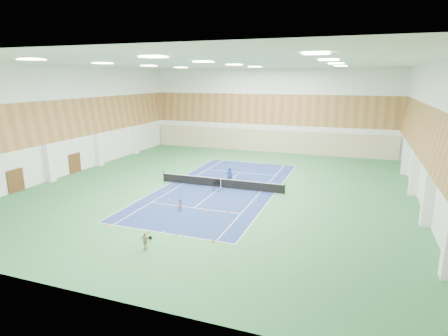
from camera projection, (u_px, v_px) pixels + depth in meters
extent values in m
plane|color=#2F6E3E|center=(221.00, 188.00, 37.27)|extent=(40.00, 40.00, 0.00)
cube|color=navy|center=(221.00, 187.00, 37.26)|extent=(10.97, 23.77, 0.01)
cube|color=#C6B793|center=(268.00, 141.00, 54.92)|extent=(35.40, 0.16, 3.20)
cube|color=#593319|center=(16.00, 181.00, 35.67)|extent=(0.08, 1.80, 2.20)
cube|color=#593319|center=(75.00, 163.00, 42.97)|extent=(0.08, 1.80, 2.20)
imported|color=navy|center=(229.00, 176.00, 38.19)|extent=(0.75, 0.60, 1.79)
imported|color=gray|center=(181.00, 205.00, 30.63)|extent=(0.64, 0.63, 1.04)
imported|color=tan|center=(145.00, 241.00, 23.73)|extent=(0.69, 0.32, 1.15)
cone|color=#D9440B|center=(165.00, 202.00, 32.66)|extent=(0.21, 0.21, 0.23)
cone|color=#FF410D|center=(181.00, 207.00, 31.37)|extent=(0.23, 0.23, 0.25)
cone|color=#FF580D|center=(204.00, 210.00, 30.65)|extent=(0.20, 0.20, 0.22)
cone|color=#FE450D|center=(229.00, 211.00, 30.44)|extent=(0.19, 0.19, 0.21)
cone|color=orange|center=(107.00, 224.00, 27.64)|extent=(0.23, 0.23, 0.25)
cone|color=#F14D0C|center=(148.00, 232.00, 26.34)|extent=(0.17, 0.17, 0.19)
cone|color=#E94F0C|center=(176.00, 234.00, 25.91)|extent=(0.18, 0.18, 0.19)
cone|color=#DC5D0B|center=(213.00, 240.00, 24.86)|extent=(0.22, 0.22, 0.25)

